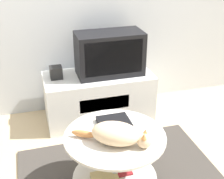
{
  "coord_description": "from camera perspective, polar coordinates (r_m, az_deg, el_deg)",
  "views": [
    {
      "loc": [
        -0.59,
        -1.73,
        1.73
      ],
      "look_at": [
        0.04,
        0.45,
        0.6
      ],
      "focal_mm": 50.0,
      "sensor_mm": 36.0,
      "label": 1
    }
  ],
  "objects": [
    {
      "name": "cat",
      "position": [
        2.03,
        0.97,
        -8.17
      ],
      "size": [
        0.48,
        0.34,
        0.14
      ],
      "rotation": [
        0.0,
        0.0,
        -0.53
      ],
      "color": "beige",
      "rests_on": "coffee_table"
    },
    {
      "name": "speaker",
      "position": [
        3.05,
        -10.2,
        3.1
      ],
      "size": [
        0.12,
        0.12,
        0.12
      ],
      "color": "black",
      "rests_on": "tv_stand"
    },
    {
      "name": "tv_stand",
      "position": [
        3.19,
        -2.46,
        -1.31
      ],
      "size": [
        1.07,
        0.5,
        0.48
      ],
      "color": "silver",
      "rests_on": "ground_plane"
    },
    {
      "name": "tv",
      "position": [
        3.04,
        -0.45,
        6.58
      ],
      "size": [
        0.64,
        0.32,
        0.42
      ],
      "color": "black",
      "rests_on": "tv_stand"
    },
    {
      "name": "dvd_box",
      "position": [
        2.24,
        0.38,
        -6.09
      ],
      "size": [
        0.23,
        0.19,
        0.04
      ],
      "color": "black",
      "rests_on": "coffee_table"
    },
    {
      "name": "coffee_table",
      "position": [
        2.25,
        0.4,
        -12.3
      ],
      "size": [
        0.7,
        0.7,
        0.49
      ],
      "color": "#B2B2B7",
      "rests_on": "rug"
    }
  ]
}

